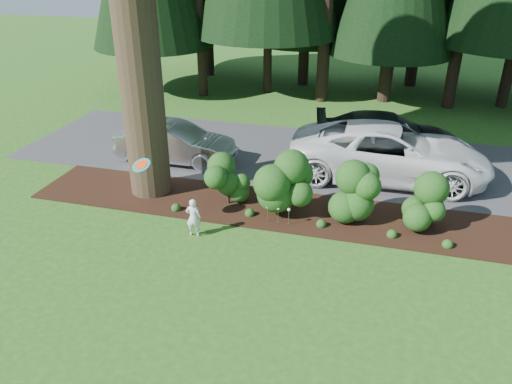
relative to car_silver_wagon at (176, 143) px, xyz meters
The scene contains 10 objects.
ground 7.57m from the car_silver_wagon, 50.44° to the right, with size 80.00×80.00×0.00m, color #275518.
mulch_bed 5.48m from the car_silver_wagon, 28.08° to the right, with size 16.00×2.50×0.05m, color black.
driveway 5.14m from the car_silver_wagon, 19.40° to the left, with size 22.00×6.00×0.03m, color #38383A.
shrub_row 6.18m from the car_silver_wagon, 25.63° to the right, with size 6.53×1.60×1.61m.
lily_cluster 5.65m from the car_silver_wagon, 37.16° to the right, with size 0.69×0.09×0.57m.
car_silver_wagon is the anchor object (origin of this frame).
car_white_suv 7.32m from the car_silver_wagon, ahead, with size 2.95×6.40×1.78m, color white.
car_dark_suv 7.65m from the car_silver_wagon, 20.57° to the left, with size 2.11×5.20×1.51m, color black.
child 5.17m from the car_silver_wagon, 61.43° to the right, with size 0.40×0.26×1.08m, color white.
frisbee 4.81m from the car_silver_wagon, 76.22° to the right, with size 0.53×0.47×0.30m.
Camera 1 is at (2.28, -9.33, 6.98)m, focal length 35.00 mm.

